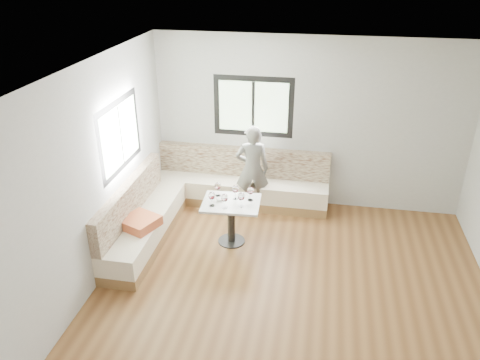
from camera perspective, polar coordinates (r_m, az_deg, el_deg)
room at (r=5.40m, az=6.20°, el=-1.64°), size 5.01×5.01×2.81m
banquette at (r=7.48m, az=-4.80°, el=-2.49°), size 2.90×2.80×0.95m
table at (r=6.79m, az=-1.08°, el=-3.95°), size 0.85×0.68×0.67m
person at (r=7.54m, az=1.50°, el=1.33°), size 0.59×0.44×1.48m
olive_ramekin at (r=6.74m, az=-2.50°, el=-2.37°), size 0.10×0.10×0.04m
wine_glass_a at (r=6.56m, az=-3.47°, el=-1.99°), size 0.10×0.10×0.22m
wine_glass_b at (r=6.49m, az=-1.90°, el=-2.25°), size 0.10×0.10×0.22m
wine_glass_c at (r=6.53m, az=0.16°, el=-2.08°), size 0.10×0.10×0.22m
wine_glass_d at (r=6.73m, az=-0.57°, el=-1.16°), size 0.10×0.10×0.22m
wine_glass_e at (r=6.69m, az=1.27°, el=-1.35°), size 0.10×0.10×0.22m
wine_glass_f at (r=6.81m, az=-2.73°, el=-0.81°), size 0.10×0.10×0.22m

